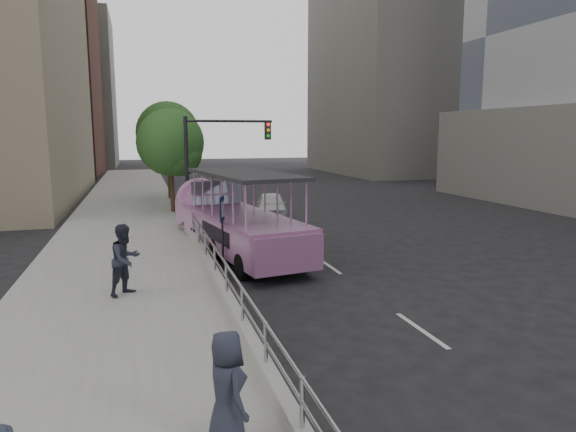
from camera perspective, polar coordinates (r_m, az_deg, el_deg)
The scene contains 15 objects.
ground at distance 13.58m, azimuth 6.53°, elevation -9.91°, with size 160.00×160.00×0.00m, color black.
sidewalk at distance 22.26m, azimuth -17.73°, elevation -2.35°, with size 5.50×80.00×0.30m, color #A2A39D.
kerb_wall at distance 14.50m, azimuth -8.10°, elevation -6.71°, with size 0.24×30.00×0.36m, color #ACACA6.
guardrail at distance 14.34m, azimuth -8.16°, elevation -4.16°, with size 0.07×22.00×0.71m.
duck_boat at distance 19.26m, azimuth -6.17°, elevation -0.69°, with size 3.81×9.56×3.09m.
car at distance 27.36m, azimuth -1.85°, elevation 1.23°, with size 1.55×3.83×1.31m, color silver.
pedestrian_mid at distance 13.86m, azimuth -17.62°, elevation -4.63°, with size 0.90×0.70×1.85m, color #272B39.
pedestrian_far at distance 7.14m, azimuth -6.80°, elevation -18.63°, with size 0.78×0.51×1.60m, color #272B39.
parking_sign at distance 16.50m, azimuth -7.30°, elevation -0.89°, with size 0.23×0.52×2.45m.
traffic_signal at distance 24.57m, azimuth -8.43°, elevation 6.90°, with size 4.20×0.32×5.20m.
street_tree_near at distance 27.81m, azimuth -12.70°, elevation 7.69°, with size 3.52×3.52×5.72m.
street_tree_far at distance 33.81m, azimuth -13.02°, elevation 8.73°, with size 3.97×3.97×6.45m.
midrise_brick at distance 61.83m, azimuth -29.28°, elevation 16.00°, with size 18.00×16.00×26.00m, color brown.
midrise_stone_a at distance 63.18m, azimuth 14.46°, elevation 19.43°, with size 20.00×20.00×32.00m, color slate.
midrise_stone_b at distance 76.83m, azimuth -24.89°, elevation 12.49°, with size 16.00×14.00×20.00m, color slate.
Camera 1 is at (-4.99, -11.83, 4.42)m, focal length 32.00 mm.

